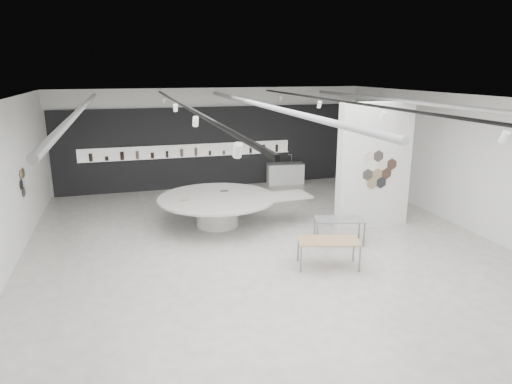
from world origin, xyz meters
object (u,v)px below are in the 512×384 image
object	(u,v)px
partition_column	(374,166)
sample_table_stone	(339,221)
sample_table_wood	(329,242)
kitchen_counter	(285,173)
display_island	(220,207)

from	to	relation	value
partition_column	sample_table_stone	distance (m)	2.18
partition_column	sample_table_wood	distance (m)	3.58
partition_column	sample_table_wood	size ratio (longest dim) A/B	2.33
sample_table_stone	kitchen_counter	size ratio (longest dim) A/B	0.92
sample_table_wood	kitchen_counter	world-z (taller)	kitchen_counter
partition_column	display_island	size ratio (longest dim) A/B	0.79
sample_table_wood	kitchen_counter	distance (m)	8.05
partition_column	sample_table_stone	world-z (taller)	partition_column
sample_table_stone	partition_column	bearing A→B (deg)	33.14
kitchen_counter	partition_column	bearing A→B (deg)	-76.00
partition_column	sample_table_wood	xyz separation A→B (m)	(-2.45, -2.32, -1.19)
sample_table_wood	kitchen_counter	size ratio (longest dim) A/B	1.01
display_island	sample_table_wood	xyz separation A→B (m)	(1.82, -3.59, 0.04)
partition_column	sample_table_stone	size ratio (longest dim) A/B	2.54
partition_column	kitchen_counter	bearing A→B (deg)	97.06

